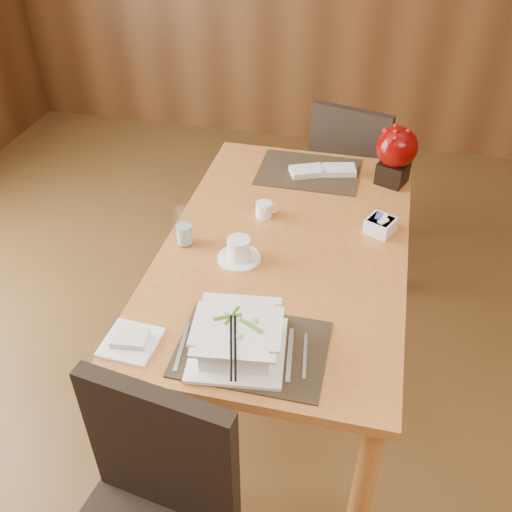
% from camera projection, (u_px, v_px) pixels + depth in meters
% --- Properties ---
extents(ground, '(6.00, 6.00, 0.00)m').
position_uv_depth(ground, '(250.00, 495.00, 2.15)').
color(ground, brown).
rests_on(ground, ground).
extents(dining_table, '(0.90, 1.50, 0.75)m').
position_uv_depth(dining_table, '(285.00, 263.00, 2.21)').
color(dining_table, '#BB7134').
rests_on(dining_table, ground).
extents(placemat_near, '(0.45, 0.33, 0.01)m').
position_uv_depth(placemat_near, '(252.00, 348.00, 1.73)').
color(placemat_near, black).
rests_on(placemat_near, dining_table).
extents(placemat_far, '(0.45, 0.33, 0.01)m').
position_uv_depth(placemat_far, '(309.00, 172.00, 2.57)').
color(placemat_far, black).
rests_on(placemat_far, dining_table).
extents(soup_setting, '(0.32, 0.32, 0.11)m').
position_uv_depth(soup_setting, '(238.00, 339.00, 1.68)').
color(soup_setting, white).
rests_on(soup_setting, dining_table).
extents(coffee_cup, '(0.16, 0.16, 0.09)m').
position_uv_depth(coffee_cup, '(239.00, 251.00, 2.05)').
color(coffee_cup, white).
rests_on(coffee_cup, dining_table).
extents(water_glass, '(0.08, 0.08, 0.15)m').
position_uv_depth(water_glass, '(184.00, 227.00, 2.10)').
color(water_glass, white).
rests_on(water_glass, dining_table).
extents(creamer_jug, '(0.11, 0.11, 0.06)m').
position_uv_depth(creamer_jug, '(264.00, 210.00, 2.27)').
color(creamer_jug, white).
rests_on(creamer_jug, dining_table).
extents(sugar_caddy, '(0.13, 0.13, 0.06)m').
position_uv_depth(sugar_caddy, '(380.00, 225.00, 2.19)').
color(sugar_caddy, white).
rests_on(sugar_caddy, dining_table).
extents(berry_decor, '(0.18, 0.18, 0.26)m').
position_uv_depth(berry_decor, '(396.00, 152.00, 2.41)').
color(berry_decor, black).
rests_on(berry_decor, dining_table).
extents(napkins_far, '(0.31, 0.19, 0.03)m').
position_uv_depth(napkins_far, '(325.00, 170.00, 2.55)').
color(napkins_far, white).
rests_on(napkins_far, dining_table).
extents(bread_plate, '(0.17, 0.17, 0.01)m').
position_uv_depth(bread_plate, '(131.00, 342.00, 1.74)').
color(bread_plate, white).
rests_on(bread_plate, dining_table).
extents(far_chair, '(0.52, 0.52, 0.92)m').
position_uv_depth(far_chair, '(353.00, 173.00, 3.03)').
color(far_chair, black).
rests_on(far_chair, ground).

